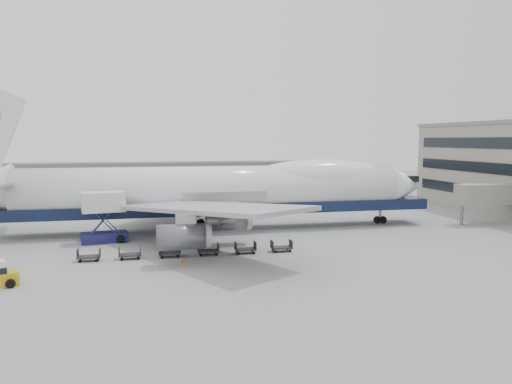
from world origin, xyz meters
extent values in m
plane|color=gray|center=(0.00, 0.00, 0.00)|extent=(260.00, 260.00, 0.00)
cube|color=gold|center=(0.00, -6.00, 0.01)|extent=(60.00, 0.15, 0.01)
cube|color=gray|center=(40.00, 8.00, 4.50)|extent=(9.00, 3.00, 3.00)
cylinder|color=slate|center=(36.00, 8.00, 1.50)|extent=(0.50, 0.50, 3.00)
cube|color=slate|center=(-10.00, 70.00, 3.50)|extent=(110.00, 8.00, 7.00)
cylinder|color=white|center=(0.00, 12.00, 5.70)|extent=(52.00, 6.40, 6.40)
cube|color=#0E1836|center=(1.00, 12.00, 3.14)|extent=(60.00, 5.76, 1.50)
cone|color=white|center=(29.00, 12.00, 5.70)|extent=(6.00, 6.40, 6.40)
ellipsoid|color=white|center=(15.60, 12.00, 7.46)|extent=(20.67, 5.78, 4.56)
cube|color=#9EA0A3|center=(-3.00, -2.28, 5.10)|extent=(20.35, 26.74, 2.26)
cube|color=#9EA0A3|center=(-3.00, 26.28, 5.10)|extent=(20.35, 26.74, 2.26)
cylinder|color=#595B60|center=(-6.00, 31.00, 2.90)|extent=(4.80, 2.60, 2.60)
cylinder|color=#595B60|center=(0.00, 22.00, 2.90)|extent=(4.80, 2.60, 2.60)
cylinder|color=#595B60|center=(0.00, 2.00, 2.90)|extent=(4.80, 2.60, 2.60)
cylinder|color=#595B60|center=(-6.00, -7.00, 2.90)|extent=(4.80, 2.60, 2.60)
cylinder|color=slate|center=(25.00, 12.00, 1.25)|extent=(0.36, 0.36, 2.50)
cylinder|color=black|center=(25.00, 12.00, 0.55)|extent=(1.10, 0.45, 1.10)
cylinder|color=slate|center=(-3.00, 9.00, 1.25)|extent=(0.36, 0.36, 2.50)
cylinder|color=black|center=(-3.00, 9.00, 0.55)|extent=(1.10, 0.45, 1.10)
cylinder|color=slate|center=(-3.00, 15.00, 1.25)|extent=(0.36, 0.36, 2.50)
cylinder|color=black|center=(-3.00, 15.00, 0.55)|extent=(1.10, 0.45, 1.10)
cube|color=navy|center=(-14.43, 6.53, 0.60)|extent=(5.84, 3.50, 1.21)
cube|color=silver|center=(-14.43, 6.53, 5.00)|extent=(5.45, 3.65, 2.41)
cube|color=navy|center=(-14.43, 5.32, 2.80)|extent=(3.87, 0.76, 4.32)
cube|color=navy|center=(-14.43, 7.74, 2.80)|extent=(3.87, 0.76, 4.32)
cube|color=slate|center=(-14.43, 8.28, 5.00)|extent=(2.81, 1.73, 0.15)
cylinder|color=black|center=(-16.40, 5.43, 0.49)|extent=(0.99, 0.38, 0.99)
cylinder|color=black|center=(-16.40, 7.63, 0.49)|extent=(0.99, 0.38, 0.99)
cylinder|color=black|center=(-12.45, 5.43, 0.49)|extent=(0.99, 0.38, 0.99)
cylinder|color=black|center=(-12.45, 7.63, 0.49)|extent=(0.99, 0.38, 0.99)
cylinder|color=black|center=(-20.69, -11.64, 0.38)|extent=(0.76, 0.33, 0.76)
cylinder|color=black|center=(-20.69, -10.23, 0.38)|extent=(0.76, 0.33, 0.76)
cone|color=#DA540B|center=(-5.81, -5.86, 0.27)|extent=(0.34, 0.34, 0.53)
cube|color=#DA540B|center=(-5.81, -5.86, 0.01)|extent=(0.36, 0.36, 0.03)
cube|color=#2D2D30|center=(-15.23, -3.17, 0.45)|extent=(2.30, 1.35, 0.18)
cube|color=#2D2D30|center=(-16.33, -3.17, 0.85)|extent=(0.08, 1.35, 0.90)
cube|color=#2D2D30|center=(-14.13, -3.17, 0.85)|extent=(0.08, 1.35, 0.90)
cylinder|color=black|center=(-16.08, -3.72, 0.15)|extent=(0.30, 0.12, 0.30)
cylinder|color=black|center=(-16.08, -2.62, 0.15)|extent=(0.30, 0.12, 0.30)
cylinder|color=black|center=(-14.38, -3.72, 0.15)|extent=(0.30, 0.12, 0.30)
cylinder|color=black|center=(-14.38, -2.62, 0.15)|extent=(0.30, 0.12, 0.30)
cube|color=#2D2D30|center=(-11.09, -3.17, 0.45)|extent=(2.30, 1.35, 0.18)
cube|color=#2D2D30|center=(-12.19, -3.17, 0.85)|extent=(0.08, 1.35, 0.90)
cube|color=#2D2D30|center=(-9.99, -3.17, 0.85)|extent=(0.08, 1.35, 0.90)
cylinder|color=black|center=(-11.94, -3.72, 0.15)|extent=(0.30, 0.12, 0.30)
cylinder|color=black|center=(-11.94, -2.62, 0.15)|extent=(0.30, 0.12, 0.30)
cylinder|color=black|center=(-10.24, -3.72, 0.15)|extent=(0.30, 0.12, 0.30)
cylinder|color=black|center=(-10.24, -2.62, 0.15)|extent=(0.30, 0.12, 0.30)
cube|color=#2D2D30|center=(-6.96, -3.17, 0.45)|extent=(2.30, 1.35, 0.18)
cube|color=#2D2D30|center=(-8.06, -3.17, 0.85)|extent=(0.08, 1.35, 0.90)
cube|color=#2D2D30|center=(-5.86, -3.17, 0.85)|extent=(0.08, 1.35, 0.90)
cylinder|color=black|center=(-7.81, -3.72, 0.15)|extent=(0.30, 0.12, 0.30)
cylinder|color=black|center=(-7.81, -2.62, 0.15)|extent=(0.30, 0.12, 0.30)
cylinder|color=black|center=(-6.11, -3.72, 0.15)|extent=(0.30, 0.12, 0.30)
cylinder|color=black|center=(-6.11, -2.62, 0.15)|extent=(0.30, 0.12, 0.30)
cube|color=#2D2D30|center=(-2.83, -3.17, 0.45)|extent=(2.30, 1.35, 0.18)
cube|color=#2D2D30|center=(-3.93, -3.17, 0.85)|extent=(0.08, 1.35, 0.90)
cube|color=#2D2D30|center=(-1.73, -3.17, 0.85)|extent=(0.08, 1.35, 0.90)
cylinder|color=black|center=(-3.68, -3.72, 0.15)|extent=(0.30, 0.12, 0.30)
cylinder|color=black|center=(-3.68, -2.62, 0.15)|extent=(0.30, 0.12, 0.30)
cylinder|color=black|center=(-1.98, -3.72, 0.15)|extent=(0.30, 0.12, 0.30)
cylinder|color=black|center=(-1.98, -2.62, 0.15)|extent=(0.30, 0.12, 0.30)
cube|color=#2D2D30|center=(1.31, -3.17, 0.45)|extent=(2.30, 1.35, 0.18)
cube|color=#2D2D30|center=(0.21, -3.17, 0.85)|extent=(0.08, 1.35, 0.90)
cube|color=#2D2D30|center=(2.41, -3.17, 0.85)|extent=(0.08, 1.35, 0.90)
cylinder|color=black|center=(0.46, -3.72, 0.15)|extent=(0.30, 0.12, 0.30)
cylinder|color=black|center=(0.46, -2.62, 0.15)|extent=(0.30, 0.12, 0.30)
cylinder|color=black|center=(2.16, -3.72, 0.15)|extent=(0.30, 0.12, 0.30)
cylinder|color=black|center=(2.16, -2.62, 0.15)|extent=(0.30, 0.12, 0.30)
cube|color=#2D2D30|center=(5.44, -3.17, 0.45)|extent=(2.30, 1.35, 0.18)
cube|color=#2D2D30|center=(4.34, -3.17, 0.85)|extent=(0.08, 1.35, 0.90)
cube|color=#2D2D30|center=(6.54, -3.17, 0.85)|extent=(0.08, 1.35, 0.90)
cylinder|color=black|center=(4.59, -3.72, 0.15)|extent=(0.30, 0.12, 0.30)
cylinder|color=black|center=(4.59, -2.62, 0.15)|extent=(0.30, 0.12, 0.30)
cylinder|color=black|center=(6.29, -3.72, 0.15)|extent=(0.30, 0.12, 0.30)
cylinder|color=black|center=(6.29, -2.62, 0.15)|extent=(0.30, 0.12, 0.30)
camera|label=1|loc=(-9.21, -56.36, 12.53)|focal=35.00mm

